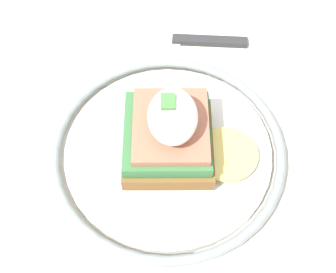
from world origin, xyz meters
TOP-DOWN VIEW (x-y plane):
  - dining_table at (0.00, 0.00)m, footprint 0.83×0.68m
  - plate at (-0.03, -0.01)m, footprint 0.23×0.23m
  - sandwich at (-0.03, -0.02)m, footprint 0.09×0.13m
  - knife at (0.12, -0.03)m, footprint 0.03×0.19m

SIDE VIEW (x-z plane):
  - dining_table at x=0.00m, z-range 0.22..0.94m
  - knife at x=0.12m, z-range 0.72..0.73m
  - plate at x=-0.03m, z-range 0.72..0.74m
  - sandwich at x=-0.03m, z-range 0.72..0.80m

